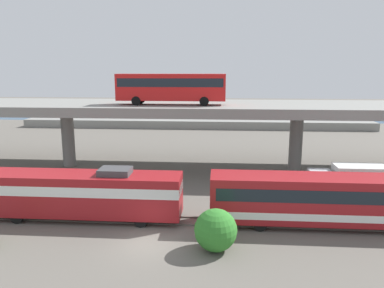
{
  "coord_description": "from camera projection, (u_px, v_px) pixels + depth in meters",
  "views": [
    {
      "loc": [
        4.76,
        -22.98,
        11.64
      ],
      "look_at": [
        1.94,
        14.29,
        4.09
      ],
      "focal_mm": 34.69,
      "sensor_mm": 36.0,
      "label": 1
    }
  ],
  "objects": [
    {
      "name": "ground_plane",
      "position": [
        148.0,
        244.0,
        25.11
      ],
      "size": [
        260.0,
        260.0,
        0.0
      ],
      "primitive_type": "plane",
      "color": "#605B54"
    },
    {
      "name": "rail_strip_near",
      "position": [
        156.0,
        224.0,
        28.3
      ],
      "size": [
        110.0,
        0.12,
        0.12
      ],
      "primitive_type": "cube",
      "color": "#59544C",
      "rests_on": "ground_plane"
    },
    {
      "name": "rail_strip_far",
      "position": [
        159.0,
        216.0,
        29.73
      ],
      "size": [
        110.0,
        0.12,
        0.12
      ],
      "primitive_type": "cube",
      "color": "#59544C",
      "rests_on": "ground_plane"
    },
    {
      "name": "train_locomotive",
      "position": [
        74.0,
        192.0,
        29.08
      ],
      "size": [
        16.5,
        3.04,
        4.18
      ],
      "rotation": [
        0.0,
        0.0,
        3.14
      ],
      "color": "maroon",
      "rests_on": "ground_plane"
    },
    {
      "name": "train_coach_lead",
      "position": [
        353.0,
        199.0,
        27.51
      ],
      "size": [
        21.14,
        3.04,
        3.86
      ],
      "rotation": [
        0.0,
        0.0,
        3.14
      ],
      "color": "maroon",
      "rests_on": "ground_plane"
    },
    {
      "name": "highway_overpass",
      "position": [
        179.0,
        109.0,
        43.27
      ],
      "size": [
        96.0,
        12.06,
        7.75
      ],
      "color": "gray",
      "rests_on": "ground_plane"
    },
    {
      "name": "transit_bus_on_overpass",
      "position": [
        171.0,
        86.0,
        41.01
      ],
      "size": [
        12.0,
        2.68,
        3.4
      ],
      "rotation": [
        0.0,
        0.0,
        3.14
      ],
      "color": "red",
      "rests_on": "highway_overpass"
    },
    {
      "name": "service_truck_west",
      "position": [
        350.0,
        180.0,
        34.01
      ],
      "size": [
        6.8,
        2.46,
        3.04
      ],
      "rotation": [
        0.0,
        0.0,
        3.14
      ],
      "color": "#B7B7BC",
      "rests_on": "ground_plane"
    },
    {
      "name": "pier_parking_lot",
      "position": [
        197.0,
        121.0,
        78.71
      ],
      "size": [
        69.97,
        12.45,
        1.59
      ],
      "primitive_type": "cube",
      "color": "gray",
      "rests_on": "ground_plane"
    },
    {
      "name": "parked_car_0",
      "position": [
        137.0,
        112.0,
        82.28
      ],
      "size": [
        4.52,
        1.82,
        1.5
      ],
      "rotation": [
        0.0,
        0.0,
        3.14
      ],
      "color": "#0C4C26",
      "rests_on": "pier_parking_lot"
    },
    {
      "name": "parked_car_1",
      "position": [
        322.0,
        114.0,
        78.92
      ],
      "size": [
        4.01,
        1.98,
        1.5
      ],
      "rotation": [
        0.0,
        0.0,
        3.14
      ],
      "color": "black",
      "rests_on": "pier_parking_lot"
    },
    {
      "name": "parked_car_2",
      "position": [
        68.0,
        113.0,
        80.17
      ],
      "size": [
        4.38,
        1.84,
        1.5
      ],
      "color": "#515459",
      "rests_on": "pier_parking_lot"
    },
    {
      "name": "parked_car_3",
      "position": [
        341.0,
        115.0,
        75.7
      ],
      "size": [
        4.29,
        1.86,
        1.5
      ],
      "rotation": [
        0.0,
        0.0,
        3.14
      ],
      "color": "navy",
      "rests_on": "pier_parking_lot"
    },
    {
      "name": "harbor_water",
      "position": [
        202.0,
        113.0,
        101.35
      ],
      "size": [
        140.0,
        36.0,
        0.01
      ],
      "primitive_type": "cube",
      "color": "navy",
      "rests_on": "ground_plane"
    },
    {
      "name": "shrub_right",
      "position": [
        216.0,
        230.0,
        24.02
      ],
      "size": [
        2.8,
        2.8,
        2.8
      ],
      "primitive_type": "sphere",
      "color": "#2F7A29",
      "rests_on": "ground_plane"
    }
  ]
}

